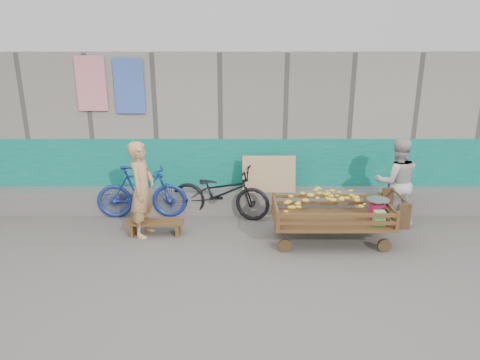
{
  "coord_description": "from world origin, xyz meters",
  "views": [
    {
      "loc": [
        -0.26,
        -5.51,
        3.07
      ],
      "look_at": [
        -0.25,
        1.2,
        1.0
      ],
      "focal_mm": 32.0,
      "sensor_mm": 36.0,
      "label": 1
    }
  ],
  "objects_px": {
    "woman": "(396,182)",
    "bench": "(155,225)",
    "vendor_man": "(142,189)",
    "bicycle_blue": "(142,192)",
    "bicycle_dark": "(220,193)",
    "banana_cart": "(330,208)",
    "child": "(393,198)"
  },
  "relations": [
    {
      "from": "banana_cart",
      "to": "child",
      "type": "relative_size",
      "value": 2.17
    },
    {
      "from": "woman",
      "to": "bicycle_dark",
      "type": "height_order",
      "value": "woman"
    },
    {
      "from": "vendor_man",
      "to": "woman",
      "type": "relative_size",
      "value": 1.03
    },
    {
      "from": "bench",
      "to": "bicycle_blue",
      "type": "height_order",
      "value": "bicycle_blue"
    },
    {
      "from": "bicycle_dark",
      "to": "bicycle_blue",
      "type": "distance_m",
      "value": 1.47
    },
    {
      "from": "vendor_man",
      "to": "bicycle_blue",
      "type": "distance_m",
      "value": 0.87
    },
    {
      "from": "child",
      "to": "bicycle_dark",
      "type": "xyz_separation_m",
      "value": [
        -3.15,
        0.26,
        0.02
      ]
    },
    {
      "from": "banana_cart",
      "to": "bicycle_blue",
      "type": "xyz_separation_m",
      "value": [
        -3.29,
        1.1,
        -0.09
      ]
    },
    {
      "from": "vendor_man",
      "to": "woman",
      "type": "distance_m",
      "value": 4.44
    },
    {
      "from": "woman",
      "to": "bicycle_blue",
      "type": "distance_m",
      "value": 4.64
    },
    {
      "from": "bicycle_dark",
      "to": "bicycle_blue",
      "type": "xyz_separation_m",
      "value": [
        -1.47,
        0.0,
        0.01
      ]
    },
    {
      "from": "bench",
      "to": "bicycle_blue",
      "type": "xyz_separation_m",
      "value": [
        -0.38,
        0.78,
        0.33
      ]
    },
    {
      "from": "banana_cart",
      "to": "bicycle_blue",
      "type": "relative_size",
      "value": 1.23
    },
    {
      "from": "bench",
      "to": "woman",
      "type": "relative_size",
      "value": 0.61
    },
    {
      "from": "woman",
      "to": "bicycle_blue",
      "type": "bearing_deg",
      "value": -1.64
    },
    {
      "from": "vendor_man",
      "to": "bicycle_dark",
      "type": "bearing_deg",
      "value": -48.46
    },
    {
      "from": "banana_cart",
      "to": "bench",
      "type": "relative_size",
      "value": 2.13
    },
    {
      "from": "child",
      "to": "bicycle_dark",
      "type": "distance_m",
      "value": 3.16
    },
    {
      "from": "woman",
      "to": "bicycle_dark",
      "type": "bearing_deg",
      "value": -3.48
    },
    {
      "from": "woman",
      "to": "bicycle_blue",
      "type": "height_order",
      "value": "woman"
    },
    {
      "from": "bench",
      "to": "bicycle_dark",
      "type": "relative_size",
      "value": 0.52
    },
    {
      "from": "bicycle_dark",
      "to": "bicycle_blue",
      "type": "relative_size",
      "value": 1.12
    },
    {
      "from": "child",
      "to": "bicycle_dark",
      "type": "bearing_deg",
      "value": -5.77
    },
    {
      "from": "child",
      "to": "bicycle_blue",
      "type": "height_order",
      "value": "bicycle_blue"
    },
    {
      "from": "bench",
      "to": "woman",
      "type": "height_order",
      "value": "woman"
    },
    {
      "from": "banana_cart",
      "to": "bench",
      "type": "distance_m",
      "value": 2.96
    },
    {
      "from": "banana_cart",
      "to": "vendor_man",
      "type": "height_order",
      "value": "vendor_man"
    },
    {
      "from": "bicycle_dark",
      "to": "vendor_man",
      "type": "bearing_deg",
      "value": 134.78
    },
    {
      "from": "woman",
      "to": "vendor_man",
      "type": "bearing_deg",
      "value": 8.42
    },
    {
      "from": "woman",
      "to": "bicycle_blue",
      "type": "xyz_separation_m",
      "value": [
        -4.62,
        0.32,
        -0.29
      ]
    },
    {
      "from": "vendor_man",
      "to": "child",
      "type": "relative_size",
      "value": 1.72
    },
    {
      "from": "woman",
      "to": "bench",
      "type": "bearing_deg",
      "value": 8.57
    }
  ]
}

